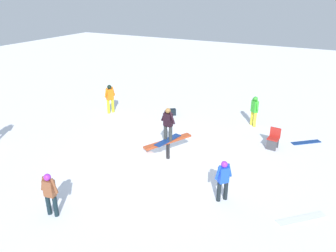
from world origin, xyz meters
TOP-DOWN VIEW (x-y plane):
  - ground_plane at (0.00, 0.00)m, footprint 60.00×60.00m
  - rail_feature at (0.00, 0.00)m, footprint 2.03×1.18m
  - snow_kicker_ramp at (-1.50, 0.73)m, footprint 2.27×2.13m
  - main_rider_on_rail at (0.00, 0.00)m, footprint 1.36×0.67m
  - bystander_blue at (-1.65, -2.78)m, footprint 0.50×0.45m
  - bystander_orange at (3.12, 5.10)m, footprint 0.63×0.32m
  - bystander_brown at (-4.66, 1.37)m, footprint 0.24×0.60m
  - bystander_green at (4.86, -2.11)m, footprint 0.49×0.50m
  - loose_snowboard_white at (-1.47, -5.15)m, footprint 1.28×1.30m
  - loose_snowboard_navy at (4.05, -4.65)m, footprint 1.08×1.19m
  - folding_chair at (2.82, -3.46)m, footprint 0.48×0.48m
  - backpack_on_snow at (4.35, 2.00)m, footprint 0.36×0.37m

SIDE VIEW (x-z plane):
  - ground_plane at x=0.00m, z-range 0.00..0.00m
  - loose_snowboard_white at x=-1.47m, z-range 0.00..0.02m
  - loose_snowboard_navy at x=4.05m, z-range 0.00..0.02m
  - backpack_on_snow at x=4.35m, z-range 0.00..0.34m
  - snow_kicker_ramp at x=-1.50m, z-range 0.00..0.53m
  - folding_chair at x=2.82m, z-range -0.03..0.85m
  - rail_feature at x=0.00m, z-range 0.26..1.04m
  - bystander_blue at x=-1.65m, z-range 0.08..1.47m
  - bystander_brown at x=-4.66m, z-range 0.09..1.47m
  - bystander_green at x=4.86m, z-range 0.09..1.58m
  - bystander_orange at x=3.12m, z-range 0.10..1.64m
  - main_rider_on_rail at x=0.00m, z-range 0.76..2.08m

